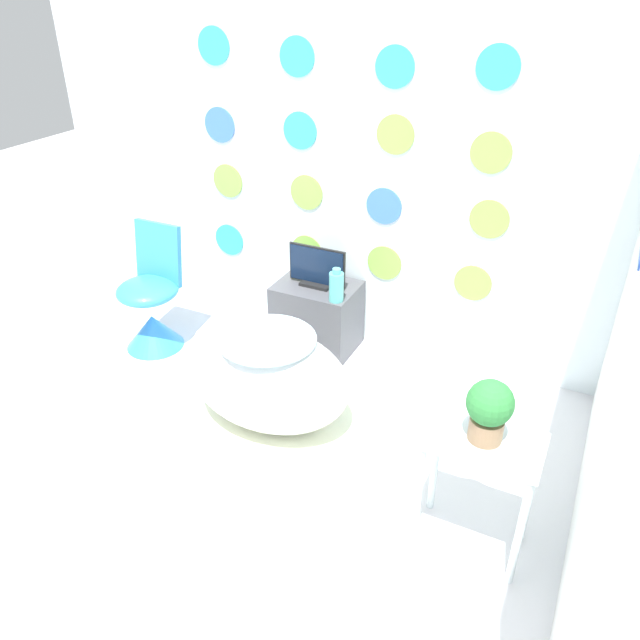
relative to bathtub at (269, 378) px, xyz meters
name	(u,v)px	position (x,y,z in m)	size (l,w,h in m)	color
ground_plane	(122,576)	(-0.03, -1.16, -0.27)	(12.00, 12.00, 0.00)	silver
wall_back_dotted	(346,139)	(-0.03, 1.02, 1.03)	(4.23, 0.05, 2.60)	white
rug	(270,430)	(0.05, -0.10, -0.26)	(1.33, 0.94, 0.01)	silver
bathtub	(269,378)	(0.00, 0.00, 0.00)	(0.89, 0.62, 0.53)	white
chair	(152,310)	(-1.05, 0.33, -0.01)	(0.39, 0.39, 0.80)	#338CE0
tv_cabinet	(317,316)	(-0.10, 0.78, -0.04)	(0.50, 0.37, 0.44)	#4C4C51
tv	(317,269)	(-0.10, 0.78, 0.29)	(0.37, 0.12, 0.25)	black
vase	(336,286)	(0.09, 0.65, 0.27)	(0.09, 0.09, 0.21)	#51B2AD
side_table	(480,464)	(1.19, -0.36, 0.18)	(0.46, 0.30, 0.58)	silver
potted_plant_left	(489,409)	(1.19, -0.36, 0.46)	(0.18, 0.18, 0.26)	#8C6B4C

